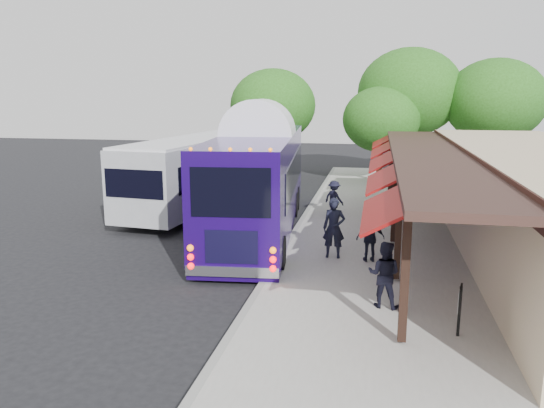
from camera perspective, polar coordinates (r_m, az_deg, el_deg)
The scene contains 15 objects.
ground at distance 16.09m, azimuth -0.53°, elevation -7.85°, with size 90.00×90.00×0.00m, color black.
sidewalk at distance 19.67m, azimuth 16.41°, elevation -4.46°, with size 10.00×40.00×0.15m, color #9E9B93.
curb at distance 19.82m, azimuth 1.98°, elevation -3.86°, with size 0.20×40.00×0.16m, color gray.
station_shelter at distance 19.88m, azimuth 26.45°, elevation 0.20°, with size 8.15×20.00×3.60m.
coach_bus at distance 20.98m, azimuth -1.41°, elevation 3.03°, with size 4.01×13.17×4.15m.
city_bus at distance 26.16m, azimuth -7.37°, elevation 3.88°, with size 4.03×12.85×3.39m.
ped_a at distance 17.34m, azimuth 6.68°, elevation -2.57°, with size 0.72×0.47×1.97m, color black.
ped_b at distance 13.59m, azimuth 11.98°, elevation -7.42°, with size 0.82×0.64×1.69m, color black.
ped_c at distance 17.14m, azimuth 10.54°, elevation -3.62°, with size 0.90×0.37×1.53m, color black.
ped_d at distance 23.57m, azimuth 6.69°, elevation 0.66°, with size 0.98×0.57×1.52m, color black.
sign_board at distance 12.46m, azimuth 19.56°, elevation -9.98°, with size 0.15×0.52×1.15m.
tree_left at distance 32.76m, azimuth 11.66°, elevation 8.89°, with size 4.60×4.60×5.89m.
tree_mid at distance 35.04m, azimuth 14.59°, elevation 11.55°, with size 6.47×6.47×8.28m.
tree_right at distance 34.80m, azimuth 22.85°, elevation 10.19°, with size 5.88×5.88×7.53m.
tree_far at distance 34.69m, azimuth 0.11°, elevation 10.54°, with size 5.50×5.50×7.04m.
Camera 1 is at (3.12, -14.84, 5.38)m, focal length 35.00 mm.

